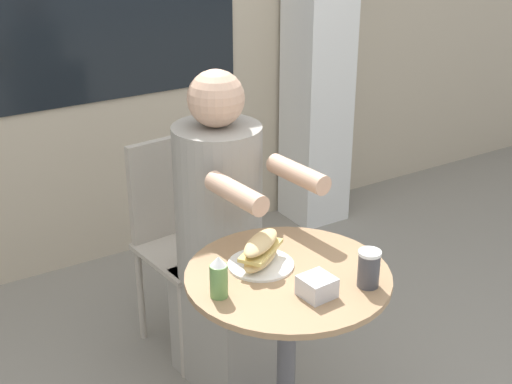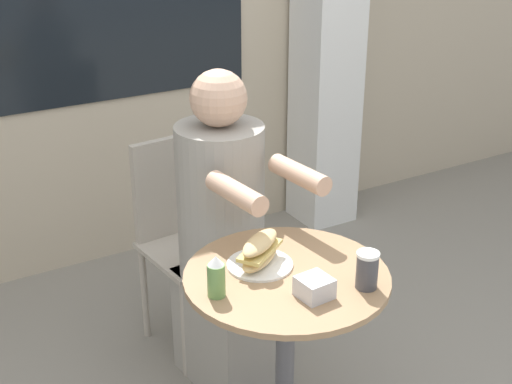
{
  "view_description": "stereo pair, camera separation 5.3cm",
  "coord_description": "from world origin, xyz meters",
  "px_view_note": "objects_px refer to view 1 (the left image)",
  "views": [
    {
      "loc": [
        -1.06,
        -1.53,
        1.82
      ],
      "look_at": [
        0.0,
        0.18,
        0.92
      ],
      "focal_mm": 50.0,
      "sensor_mm": 36.0,
      "label": 1
    },
    {
      "loc": [
        -1.02,
        -1.56,
        1.82
      ],
      "look_at": [
        0.0,
        0.18,
        0.92
      ],
      "focal_mm": 50.0,
      "sensor_mm": 36.0,
      "label": 2
    }
  ],
  "objects_px": {
    "cafe_table": "(287,329)",
    "diner_chair": "(180,224)",
    "drink_cup": "(369,268)",
    "seated_diner": "(224,254)",
    "sandwich_on_plate": "(261,253)",
    "condiment_bottle": "(219,278)"
  },
  "relations": [
    {
      "from": "cafe_table",
      "to": "diner_chair",
      "type": "distance_m",
      "value": 0.83
    },
    {
      "from": "diner_chair",
      "to": "sandwich_on_plate",
      "type": "xyz_separation_m",
      "value": [
        -0.09,
        -0.75,
        0.24
      ]
    },
    {
      "from": "seated_diner",
      "to": "condiment_bottle",
      "type": "height_order",
      "value": "seated_diner"
    },
    {
      "from": "seated_diner",
      "to": "diner_chair",
      "type": "bearing_deg",
      "value": -93.67
    },
    {
      "from": "cafe_table",
      "to": "seated_diner",
      "type": "distance_m",
      "value": 0.49
    },
    {
      "from": "sandwich_on_plate",
      "to": "drink_cup",
      "type": "relative_size",
      "value": 1.8
    },
    {
      "from": "cafe_table",
      "to": "drink_cup",
      "type": "bearing_deg",
      "value": -48.53
    },
    {
      "from": "seated_diner",
      "to": "drink_cup",
      "type": "distance_m",
      "value": 0.72
    },
    {
      "from": "cafe_table",
      "to": "diner_chair",
      "type": "bearing_deg",
      "value": 87.11
    },
    {
      "from": "seated_diner",
      "to": "cafe_table",
      "type": "bearing_deg",
      "value": 77.96
    },
    {
      "from": "seated_diner",
      "to": "sandwich_on_plate",
      "type": "bearing_deg",
      "value": 70.62
    },
    {
      "from": "cafe_table",
      "to": "condiment_bottle",
      "type": "height_order",
      "value": "condiment_bottle"
    },
    {
      "from": "seated_diner",
      "to": "condiment_bottle",
      "type": "distance_m",
      "value": 0.62
    },
    {
      "from": "cafe_table",
      "to": "drink_cup",
      "type": "xyz_separation_m",
      "value": [
        0.16,
        -0.18,
        0.26
      ]
    },
    {
      "from": "diner_chair",
      "to": "seated_diner",
      "type": "xyz_separation_m",
      "value": [
        0.01,
        -0.34,
        0.02
      ]
    },
    {
      "from": "drink_cup",
      "to": "sandwich_on_plate",
      "type": "bearing_deg",
      "value": 127.73
    },
    {
      "from": "cafe_table",
      "to": "condiment_bottle",
      "type": "bearing_deg",
      "value": -179.43
    },
    {
      "from": "cafe_table",
      "to": "sandwich_on_plate",
      "type": "distance_m",
      "value": 0.26
    },
    {
      "from": "diner_chair",
      "to": "condiment_bottle",
      "type": "bearing_deg",
      "value": 65.77
    },
    {
      "from": "cafe_table",
      "to": "seated_diner",
      "type": "xyz_separation_m",
      "value": [
        0.05,
        0.49,
        0.02
      ]
    },
    {
      "from": "diner_chair",
      "to": "sandwich_on_plate",
      "type": "height_order",
      "value": "diner_chair"
    },
    {
      "from": "seated_diner",
      "to": "sandwich_on_plate",
      "type": "height_order",
      "value": "seated_diner"
    }
  ]
}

